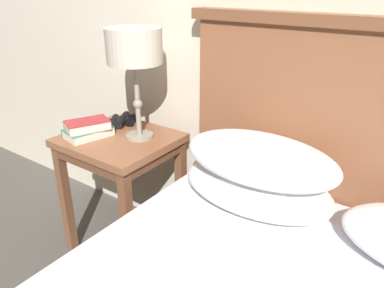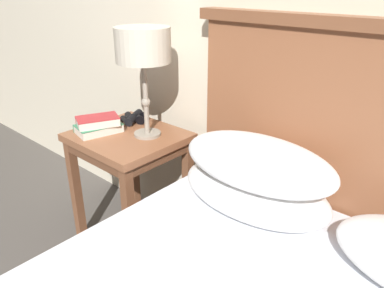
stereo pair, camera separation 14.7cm
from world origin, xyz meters
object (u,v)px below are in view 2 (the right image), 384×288
(book_on_nightstand, at_px, (99,128))
(binoculars_pair, at_px, (134,118))
(nightstand, at_px, (129,152))
(book_stacked_on_top, at_px, (98,121))
(table_lamp, at_px, (143,49))

(book_on_nightstand, relative_size, binoculars_pair, 1.48)
(binoculars_pair, bearing_deg, book_on_nightstand, -94.46)
(nightstand, relative_size, book_stacked_on_top, 2.77)
(book_stacked_on_top, bearing_deg, book_on_nightstand, 139.84)
(book_stacked_on_top, relative_size, binoculars_pair, 1.44)
(table_lamp, height_order, binoculars_pair, table_lamp)
(nightstand, height_order, book_stacked_on_top, book_stacked_on_top)
(book_on_nightstand, xyz_separation_m, binoculars_pair, (0.02, 0.21, 0.00))
(book_on_nightstand, relative_size, book_stacked_on_top, 1.03)
(nightstand, relative_size, table_lamp, 1.27)
(book_on_nightstand, bearing_deg, binoculars_pair, 85.54)
(nightstand, distance_m, book_on_nightstand, 0.19)
(nightstand, height_order, table_lamp, table_lamp)
(book_on_nightstand, height_order, book_stacked_on_top, book_stacked_on_top)
(table_lamp, xyz_separation_m, book_on_nightstand, (-0.21, -0.13, -0.39))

